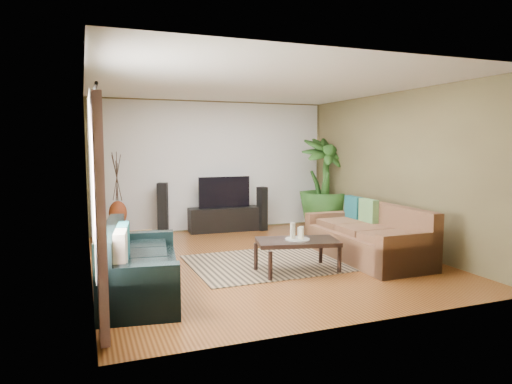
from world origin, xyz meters
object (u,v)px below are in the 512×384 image
sofa_left (141,260)px  potted_plant (324,183)px  speaker_left (163,209)px  speaker_right (262,209)px  coffee_table (297,256)px  tv_stand (225,219)px  television (224,192)px  vase (118,213)px  pedestal (119,231)px  sofa_right (366,232)px  side_table (139,249)px

sofa_left → potted_plant: 5.24m
sofa_left → speaker_left: size_ratio=1.87×
speaker_right → potted_plant: potted_plant is taller
coffee_table → tv_stand: bearing=104.1°
coffee_table → television: size_ratio=1.04×
vase → speaker_right: bearing=0.5°
television → vase: 2.18m
tv_stand → pedestal: (-2.15, -0.25, -0.07)m
tv_stand → vase: (-2.15, -0.25, 0.28)m
coffee_table → vase: bearing=138.8°
sofa_left → pedestal: bearing=8.7°
sofa_left → television: size_ratio=1.80×
sofa_left → coffee_table: bearing=-75.8°
sofa_right → speaker_left: 4.04m
television → speaker_right: size_ratio=1.19×
speaker_right → pedestal: bearing=164.2°
sofa_left → speaker_left: (0.85, 3.54, 0.10)m
potted_plant → speaker_left: bearing=172.1°
television → vase: (-2.15, -0.25, -0.29)m
tv_stand → potted_plant: (2.08, -0.47, 0.72)m
tv_stand → pedestal: bearing=-170.7°
coffee_table → speaker_left: size_ratio=1.08×
potted_plant → pedestal: (-4.23, 0.22, -0.79)m
sofa_left → potted_plant: bearing=-45.5°
speaker_left → pedestal: speaker_left is taller
tv_stand → speaker_left: size_ratio=1.42×
side_table → sofa_right: bearing=-14.1°
speaker_right → vase: bearing=164.2°
coffee_table → sofa_right: bearing=25.6°
television → side_table: television is taller
coffee_table → speaker_left: bearing=125.0°
tv_stand → television: size_ratio=1.36×
sofa_left → side_table: sofa_left is taller
sofa_right → vase: bearing=-128.1°
sofa_right → side_table: sofa_right is taller
coffee_table → speaker_right: speaker_right is taller
sofa_left → sofa_right: (3.54, 0.53, 0.00)m
sofa_right → vase: (-3.56, 2.76, 0.10)m
sofa_right → coffee_table: 1.39m
television → potted_plant: potted_plant is taller
tv_stand → television: (0.00, 0.00, 0.57)m
sofa_right → coffee_table: sofa_right is taller
sofa_right → potted_plant: 2.69m
speaker_left → coffee_table: bearing=-48.5°
speaker_left → pedestal: (-0.87, -0.25, -0.34)m
pedestal → vase: (-0.00, 0.00, 0.35)m
sofa_left → television: bearing=-22.6°
coffee_table → vase: vase is taller
coffee_table → pedestal: bearing=138.8°
coffee_table → potted_plant: (2.01, 2.85, 0.74)m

